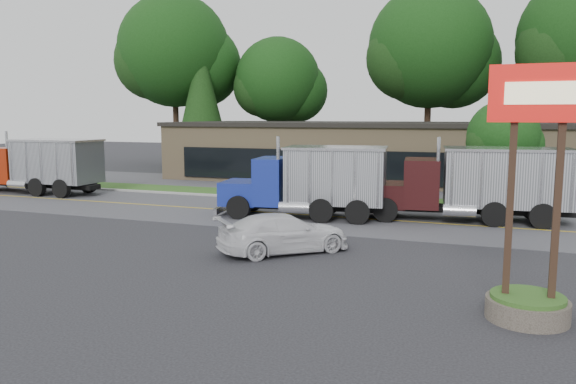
% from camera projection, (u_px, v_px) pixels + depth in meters
% --- Properties ---
extents(ground, '(140.00, 140.00, 0.00)m').
position_uv_depth(ground, '(191.00, 257.00, 19.24)').
color(ground, '#38383E').
rests_on(ground, ground).
extents(road, '(60.00, 8.00, 0.02)m').
position_uv_depth(road, '(284.00, 214.00, 27.61)').
color(road, '#5E5E63').
rests_on(road, ground).
extents(center_line, '(60.00, 0.12, 0.01)m').
position_uv_depth(center_line, '(284.00, 214.00, 27.61)').
color(center_line, gold).
rests_on(center_line, ground).
extents(curb, '(60.00, 0.30, 0.12)m').
position_uv_depth(curb, '(310.00, 202.00, 31.51)').
color(curb, '#9E9E99').
rests_on(curb, ground).
extents(grass_verge, '(60.00, 3.40, 0.03)m').
position_uv_depth(grass_verge, '(319.00, 197.00, 33.19)').
color(grass_verge, '#23581E').
rests_on(grass_verge, ground).
extents(far_parking, '(60.00, 7.00, 0.02)m').
position_uv_depth(far_parking, '(341.00, 187.00, 37.84)').
color(far_parking, '#5E5E63').
rests_on(far_parking, ground).
extents(strip_mall, '(32.00, 12.00, 4.00)m').
position_uv_depth(strip_mall, '(387.00, 153.00, 42.46)').
color(strip_mall, '#9F8661').
rests_on(strip_mall, ground).
extents(bilo_sign, '(2.20, 1.90, 5.95)m').
position_uv_depth(bilo_sign, '(531.00, 236.00, 13.05)').
color(bilo_sign, '#6B6054').
rests_on(bilo_sign, ground).
extents(tree_far_a, '(11.54, 10.86, 16.46)m').
position_uv_depth(tree_far_a, '(177.00, 56.00, 54.48)').
color(tree_far_a, '#382619').
rests_on(tree_far_a, ground).
extents(tree_far_b, '(8.52, 8.02, 12.16)m').
position_uv_depth(tree_far_b, '(279.00, 84.00, 53.28)').
color(tree_far_b, '#382619').
rests_on(tree_far_b, ground).
extents(tree_far_c, '(11.13, 10.47, 15.87)m').
position_uv_depth(tree_far_c, '(432.00, 53.00, 48.18)').
color(tree_far_c, '#382619').
rests_on(tree_far_c, ground).
extents(evergreen_left, '(5.16, 5.16, 11.73)m').
position_uv_depth(evergreen_left, '(202.00, 97.00, 51.73)').
color(evergreen_left, '#382619').
rests_on(evergreen_left, ground).
extents(tree_verge, '(3.93, 3.69, 5.60)m').
position_uv_depth(tree_verge, '(504.00, 139.00, 29.31)').
color(tree_verge, '#382619').
rests_on(tree_verge, ground).
extents(dump_truck_red, '(8.96, 2.73, 3.36)m').
position_uv_depth(dump_truck_red, '(42.00, 164.00, 34.54)').
color(dump_truck_red, black).
rests_on(dump_truck_red, ground).
extents(dump_truck_blue, '(8.02, 3.54, 3.36)m').
position_uv_depth(dump_truck_blue, '(313.00, 180.00, 26.27)').
color(dump_truck_blue, black).
rests_on(dump_truck_blue, ground).
extents(dump_truck_maroon, '(9.54, 3.63, 3.36)m').
position_uv_depth(dump_truck_maroon, '(476.00, 182.00, 25.36)').
color(dump_truck_maroon, black).
rests_on(dump_truck_maroon, ground).
extents(rally_car, '(4.74, 4.66, 1.37)m').
position_uv_depth(rally_car, '(284.00, 233.00, 19.80)').
color(rally_car, silver).
rests_on(rally_car, ground).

